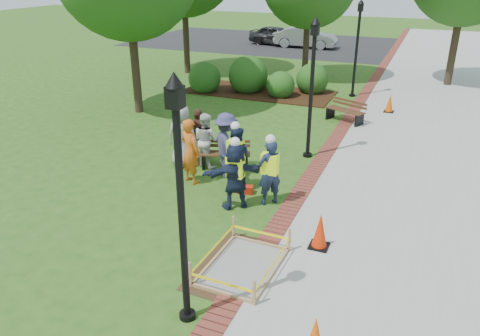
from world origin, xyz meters
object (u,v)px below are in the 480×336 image
at_px(lamp_near, 180,188).
at_px(hivis_worker_c, 236,156).
at_px(hivis_worker_a, 235,173).
at_px(bench_near, 225,159).
at_px(wet_concrete_pad, 243,258).
at_px(hivis_worker_b, 270,170).

distance_m(lamp_near, hivis_worker_c, 5.38).
bearing_deg(hivis_worker_a, bench_near, 119.82).
relative_size(wet_concrete_pad, hivis_worker_c, 1.24).
bearing_deg(hivis_worker_a, hivis_worker_b, 35.47).
xyz_separation_m(hivis_worker_b, hivis_worker_c, (-1.12, 0.49, 0.02)).
distance_m(lamp_near, hivis_worker_a, 4.38).
height_order(bench_near, lamp_near, lamp_near).
height_order(wet_concrete_pad, bench_near, bench_near).
xyz_separation_m(wet_concrete_pad, bench_near, (-2.40, 4.51, 0.02)).
distance_m(bench_near, lamp_near, 6.90).
bearing_deg(hivis_worker_c, hivis_worker_a, -67.48).
xyz_separation_m(bench_near, hivis_worker_c, (0.84, -1.19, 0.68)).
relative_size(lamp_near, hivis_worker_c, 2.25).
distance_m(bench_near, hivis_worker_a, 2.60).
relative_size(lamp_near, hivis_worker_b, 2.30).
relative_size(bench_near, lamp_near, 0.37).
distance_m(wet_concrete_pad, lamp_near, 2.83).
bearing_deg(hivis_worker_b, hivis_worker_c, 156.48).
distance_m(wet_concrete_pad, hivis_worker_a, 2.68).
bearing_deg(hivis_worker_a, hivis_worker_c, 112.52).
height_order(wet_concrete_pad, hivis_worker_c, hivis_worker_c).
xyz_separation_m(bench_near, hivis_worker_b, (1.96, -1.68, 0.67)).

